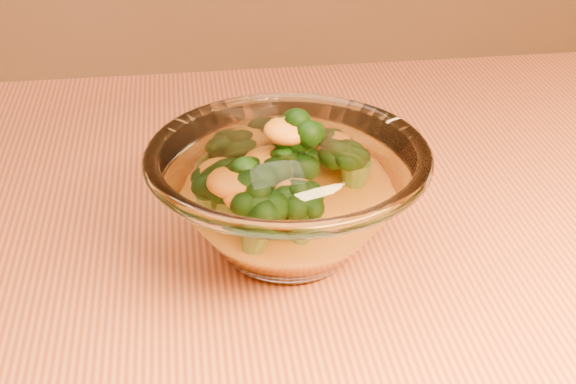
# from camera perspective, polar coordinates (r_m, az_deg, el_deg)

# --- Properties ---
(glass_bowl) EXTENTS (0.19, 0.19, 0.08)m
(glass_bowl) POSITION_cam_1_polar(r_m,az_deg,el_deg) (0.53, 0.00, -0.37)
(glass_bowl) COLOR white
(glass_bowl) RESTS_ON table
(cheese_sauce) EXTENTS (0.10, 0.10, 0.03)m
(cheese_sauce) POSITION_cam_1_polar(r_m,az_deg,el_deg) (0.54, 0.00, -1.96)
(cheese_sauce) COLOR orange
(cheese_sauce) RESTS_ON glass_bowl
(broccoli_heap) EXTENTS (0.11, 0.13, 0.07)m
(broccoli_heap) POSITION_cam_1_polar(r_m,az_deg,el_deg) (0.53, -0.84, 1.15)
(broccoli_heap) COLOR black
(broccoli_heap) RESTS_ON cheese_sauce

